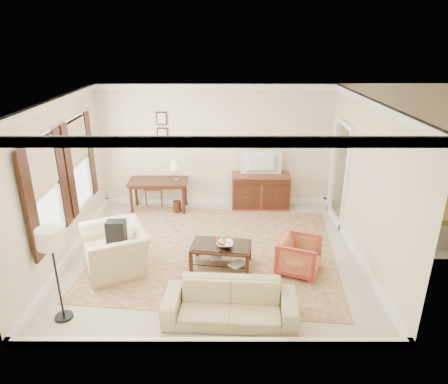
{
  "coord_description": "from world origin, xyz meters",
  "views": [
    {
      "loc": [
        0.21,
        -6.7,
        3.92
      ],
      "look_at": [
        0.2,
        0.3,
        1.15
      ],
      "focal_mm": 32.0,
      "sensor_mm": 36.0,
      "label": 1
    }
  ],
  "objects_px": {
    "sideboard": "(260,191)",
    "coffee_table": "(221,250)",
    "club_armchair": "(115,243)",
    "writing_desk": "(158,185)",
    "tv": "(262,156)",
    "sofa": "(230,298)",
    "striped_armchair": "(299,254)"
  },
  "relations": [
    {
      "from": "sideboard",
      "to": "coffee_table",
      "type": "distance_m",
      "value": 2.81
    },
    {
      "from": "coffee_table",
      "to": "club_armchair",
      "type": "bearing_deg",
      "value": -177.57
    },
    {
      "from": "writing_desk",
      "to": "tv",
      "type": "bearing_deg",
      "value": 3.02
    },
    {
      "from": "writing_desk",
      "to": "club_armchair",
      "type": "xyz_separation_m",
      "value": [
        -0.37,
        -2.59,
        -0.12
      ]
    },
    {
      "from": "coffee_table",
      "to": "sideboard",
      "type": "bearing_deg",
      "value": 70.82
    },
    {
      "from": "sofa",
      "to": "tv",
      "type": "bearing_deg",
      "value": 82.89
    },
    {
      "from": "sofa",
      "to": "club_armchair",
      "type": "bearing_deg",
      "value": 149.18
    },
    {
      "from": "striped_armchair",
      "to": "sofa",
      "type": "height_order",
      "value": "sofa"
    },
    {
      "from": "tv",
      "to": "sofa",
      "type": "distance_m",
      "value": 4.27
    },
    {
      "from": "writing_desk",
      "to": "sideboard",
      "type": "distance_m",
      "value": 2.43
    },
    {
      "from": "striped_armchair",
      "to": "sofa",
      "type": "xyz_separation_m",
      "value": [
        -1.22,
        -1.28,
        0.02
      ]
    },
    {
      "from": "coffee_table",
      "to": "club_armchair",
      "type": "height_order",
      "value": "club_armchair"
    },
    {
      "from": "coffee_table",
      "to": "sofa",
      "type": "bearing_deg",
      "value": -84.41
    },
    {
      "from": "tv",
      "to": "coffee_table",
      "type": "height_order",
      "value": "tv"
    },
    {
      "from": "writing_desk",
      "to": "coffee_table",
      "type": "height_order",
      "value": "writing_desk"
    },
    {
      "from": "club_armchair",
      "to": "striped_armchair",
      "type": "bearing_deg",
      "value": 62.58
    },
    {
      "from": "sideboard",
      "to": "club_armchair",
      "type": "xyz_separation_m",
      "value": [
        -2.79,
        -2.73,
        0.09
      ]
    },
    {
      "from": "sofa",
      "to": "sideboard",
      "type": "bearing_deg",
      "value": 82.94
    },
    {
      "from": "writing_desk",
      "to": "striped_armchair",
      "type": "relative_size",
      "value": 1.91
    },
    {
      "from": "writing_desk",
      "to": "sofa",
      "type": "height_order",
      "value": "sofa"
    },
    {
      "from": "tv",
      "to": "sofa",
      "type": "relative_size",
      "value": 0.48
    },
    {
      "from": "sideboard",
      "to": "coffee_table",
      "type": "height_order",
      "value": "sideboard"
    },
    {
      "from": "striped_armchair",
      "to": "sofa",
      "type": "bearing_deg",
      "value": 157.57
    },
    {
      "from": "striped_armchair",
      "to": "sofa",
      "type": "distance_m",
      "value": 1.77
    },
    {
      "from": "writing_desk",
      "to": "sideboard",
      "type": "xyz_separation_m",
      "value": [
        2.42,
        0.15,
        -0.21
      ]
    },
    {
      "from": "sideboard",
      "to": "sofa",
      "type": "height_order",
      "value": "sideboard"
    },
    {
      "from": "writing_desk",
      "to": "striped_armchair",
      "type": "distance_m",
      "value": 3.94
    },
    {
      "from": "writing_desk",
      "to": "sofa",
      "type": "relative_size",
      "value": 0.71
    },
    {
      "from": "club_armchair",
      "to": "sofa",
      "type": "relative_size",
      "value": 0.61
    },
    {
      "from": "sideboard",
      "to": "writing_desk",
      "type": "bearing_deg",
      "value": -176.51
    },
    {
      "from": "sideboard",
      "to": "club_armchair",
      "type": "height_order",
      "value": "club_armchair"
    },
    {
      "from": "club_armchair",
      "to": "sofa",
      "type": "distance_m",
      "value": 2.44
    }
  ]
}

